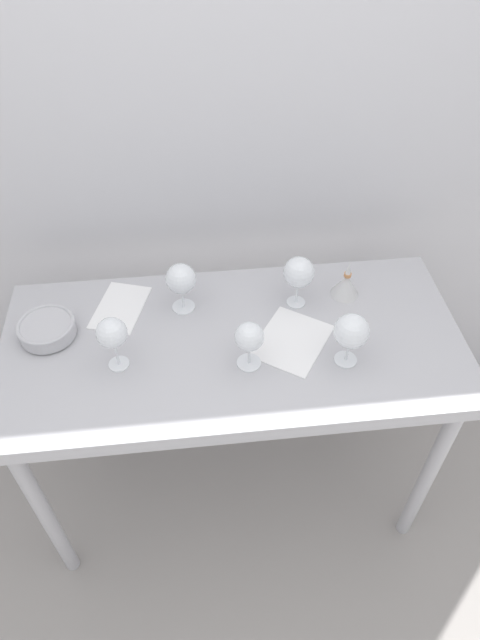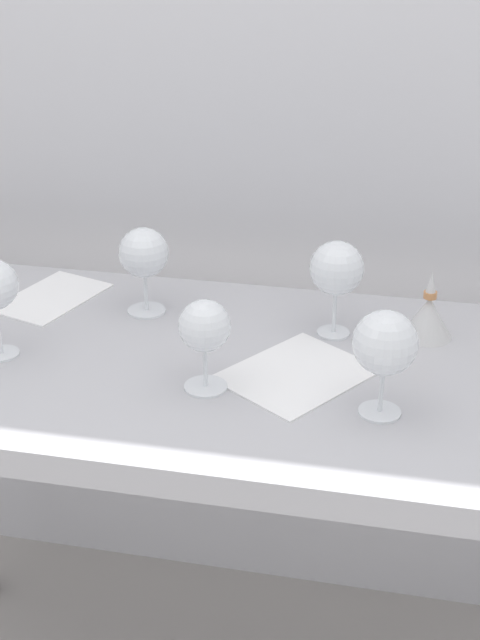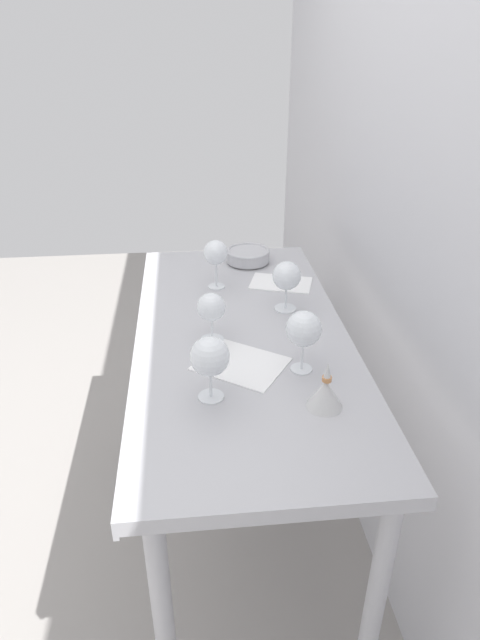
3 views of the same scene
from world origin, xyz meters
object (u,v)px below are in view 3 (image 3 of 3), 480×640
(tasting_sheet_lower, at_px, (241,364))
(tasting_bowl, at_px, (248,255))
(wine_glass_far_right, at_px, (304,330))
(tasting_sheet_upper, at_px, (281,283))
(wine_glass_far_left, at_px, (287,277))
(wine_glass_near_center, at_px, (211,308))
(wine_glass_near_left, at_px, (216,254))
(wine_glass_near_right, at_px, (210,358))
(decanter_funnel, at_px, (326,393))

(tasting_sheet_lower, height_order, tasting_bowl, tasting_bowl)
(wine_glass_far_right, relative_size, tasting_sheet_upper, 0.81)
(wine_glass_far_left, height_order, tasting_bowl, wine_glass_far_left)
(wine_glass_near_center, xyz_separation_m, tasting_sheet_upper, (-0.38, 0.27, -0.11))
(wine_glass_far_right, bearing_deg, wine_glass_near_left, -160.32)
(wine_glass_near_left, height_order, tasting_sheet_upper, wine_glass_near_left)
(wine_glass_near_center, height_order, wine_glass_near_left, wine_glass_near_left)
(wine_glass_near_left, distance_m, wine_glass_far_right, 0.59)
(tasting_bowl, bearing_deg, wine_glass_far_right, 4.39)
(wine_glass_far_left, distance_m, tasting_bowl, 0.43)
(wine_glass_near_center, distance_m, wine_glass_near_right, 0.28)
(wine_glass_near_left, relative_size, tasting_sheet_upper, 0.81)
(wine_glass_near_center, relative_size, wine_glass_far_right, 0.87)
(wine_glass_near_center, relative_size, tasting_sheet_upper, 0.71)
(wine_glass_near_left, bearing_deg, wine_glass_far_right, 19.68)
(wine_glass_far_right, xyz_separation_m, wine_glass_far_left, (-0.36, 0.02, -0.01))
(tasting_bowl, distance_m, decanter_funnel, 0.94)
(wine_glass_far_left, bearing_deg, tasting_sheet_upper, 174.43)
(wine_glass_near_center, distance_m, tasting_bowl, 0.62)
(wine_glass_near_right, height_order, wine_glass_far_right, wine_glass_far_right)
(wine_glass_near_left, relative_size, wine_glass_far_left, 1.05)
(wine_glass_near_right, distance_m, tasting_sheet_upper, 0.74)
(wine_glass_far_right, relative_size, wine_glass_far_left, 1.06)
(wine_glass_near_center, height_order, tasting_sheet_upper, wine_glass_near_center)
(wine_glass_near_left, xyz_separation_m, wine_glass_far_right, (0.56, 0.20, -0.00))
(tasting_sheet_upper, distance_m, decanter_funnel, 0.73)
(wine_glass_far_left, xyz_separation_m, tasting_sheet_lower, (0.32, -0.18, -0.12))
(wine_glass_near_left, relative_size, decanter_funnel, 1.39)
(wine_glass_near_right, bearing_deg, tasting_bowl, 167.41)
(tasting_bowl, bearing_deg, wine_glass_near_left, -32.79)
(wine_glass_near_center, bearing_deg, tasting_bowl, 163.41)
(wine_glass_far_right, bearing_deg, decanter_funnel, 8.61)
(wine_glass_near_left, relative_size, wine_glass_far_right, 1.00)
(tasting_sheet_lower, bearing_deg, tasting_bowl, -153.86)
(wine_glass_near_left, distance_m, decanter_funnel, 0.76)
(wine_glass_near_right, bearing_deg, decanter_funnel, 76.92)
(tasting_sheet_lower, xyz_separation_m, tasting_bowl, (-0.73, 0.10, 0.03))
(wine_glass_near_center, height_order, decanter_funnel, wine_glass_near_center)
(wine_glass_far_left, bearing_deg, wine_glass_near_left, -131.87)
(tasting_sheet_upper, distance_m, tasting_bowl, 0.23)
(wine_glass_far_left, height_order, tasting_sheet_upper, wine_glass_far_left)
(wine_glass_far_left, bearing_deg, wine_glass_far_right, -3.03)
(wine_glass_near_left, height_order, wine_glass_far_left, wine_glass_near_left)
(tasting_bowl, bearing_deg, tasting_sheet_lower, -8.07)
(wine_glass_far_left, relative_size, decanter_funnel, 1.32)
(wine_glass_near_left, bearing_deg, tasting_sheet_lower, 4.02)
(tasting_bowl, bearing_deg, decanter_funnel, 5.14)
(tasting_sheet_lower, xyz_separation_m, decanter_funnel, (0.21, 0.19, 0.04))
(wine_glass_near_center, relative_size, wine_glass_near_left, 0.88)
(wine_glass_near_center, height_order, wine_glass_far_right, wine_glass_far_right)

